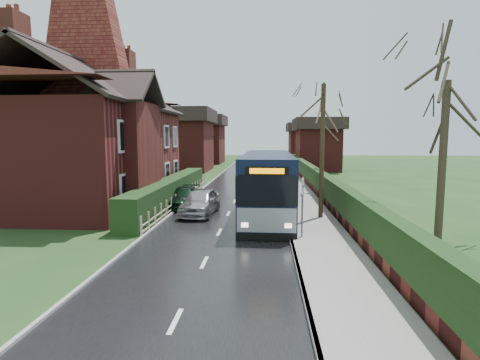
# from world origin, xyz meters

# --- Properties ---
(ground) EXTENTS (140.00, 140.00, 0.00)m
(ground) POSITION_xyz_m (0.00, 0.00, 0.00)
(ground) COLOR #314D21
(ground) RESTS_ON ground
(road) EXTENTS (6.00, 100.00, 0.02)m
(road) POSITION_xyz_m (0.00, 10.00, 0.01)
(road) COLOR black
(road) RESTS_ON ground
(pavement) EXTENTS (2.50, 100.00, 0.14)m
(pavement) POSITION_xyz_m (4.25, 10.00, 0.07)
(pavement) COLOR slate
(pavement) RESTS_ON ground
(kerb_right) EXTENTS (0.12, 100.00, 0.14)m
(kerb_right) POSITION_xyz_m (3.05, 10.00, 0.07)
(kerb_right) COLOR gray
(kerb_right) RESTS_ON ground
(kerb_left) EXTENTS (0.12, 100.00, 0.10)m
(kerb_left) POSITION_xyz_m (-3.05, 10.00, 0.05)
(kerb_left) COLOR gray
(kerb_left) RESTS_ON ground
(front_hedge) EXTENTS (1.20, 16.00, 1.60)m
(front_hedge) POSITION_xyz_m (-3.90, 5.00, 0.80)
(front_hedge) COLOR black
(front_hedge) RESTS_ON ground
(picket_fence) EXTENTS (0.10, 16.00, 0.90)m
(picket_fence) POSITION_xyz_m (-3.15, 5.00, 0.45)
(picket_fence) COLOR #968B65
(picket_fence) RESTS_ON ground
(right_wall_hedge) EXTENTS (0.60, 50.00, 1.80)m
(right_wall_hedge) POSITION_xyz_m (5.80, 10.00, 1.02)
(right_wall_hedge) COLOR maroon
(right_wall_hedge) RESTS_ON ground
(brick_house) EXTENTS (9.30, 14.60, 10.30)m
(brick_house) POSITION_xyz_m (-8.73, 4.78, 4.38)
(brick_house) COLOR maroon
(brick_house) RESTS_ON ground
(bus) EXTENTS (2.57, 10.88, 3.30)m
(bus) POSITION_xyz_m (2.10, 2.00, 1.63)
(bus) COLOR black
(bus) RESTS_ON ground
(car_silver) EXTENTS (1.92, 4.25, 1.42)m
(car_silver) POSITION_xyz_m (-1.50, 1.80, 0.71)
(car_silver) COLOR silver
(car_silver) RESTS_ON ground
(car_green) EXTENTS (1.67, 4.02, 1.16)m
(car_green) POSITION_xyz_m (-2.90, 3.85, 0.58)
(car_green) COLOR black
(car_green) RESTS_ON ground
(car_distant) EXTENTS (2.45, 4.27, 1.33)m
(car_distant) POSITION_xyz_m (2.00, 37.99, 0.67)
(car_distant) COLOR black
(car_distant) RESTS_ON ground
(bus_stop_sign) EXTENTS (0.14, 0.39, 2.58)m
(bus_stop_sign) POSITION_xyz_m (3.49, -3.00, 1.70)
(bus_stop_sign) COLOR slate
(bus_stop_sign) RESTS_ON ground
(telegraph_pole) EXTENTS (0.25, 0.87, 6.75)m
(telegraph_pole) POSITION_xyz_m (4.80, 0.90, 3.41)
(telegraph_pole) COLOR black
(telegraph_pole) RESTS_ON ground
(tree_right_near) EXTENTS (4.20, 4.20, 9.08)m
(tree_right_near) POSITION_xyz_m (9.00, -2.63, 6.78)
(tree_right_near) COLOR #32281E
(tree_right_near) RESTS_ON ground
(tree_right_far) EXTENTS (4.45, 4.45, 8.59)m
(tree_right_far) POSITION_xyz_m (6.21, 10.37, 6.42)
(tree_right_far) COLOR #3E2E24
(tree_right_far) RESTS_ON ground
(tree_house_side) EXTENTS (3.99, 3.99, 9.06)m
(tree_house_side) POSITION_xyz_m (-10.43, 10.92, 6.77)
(tree_house_side) COLOR #372B21
(tree_house_side) RESTS_ON ground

